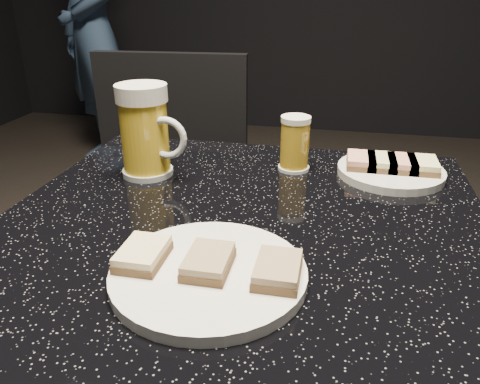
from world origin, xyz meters
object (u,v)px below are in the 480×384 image
(beer_mug, at_px, (146,131))
(chair, at_px, (164,201))
(plate_large, at_px, (209,274))
(patron, at_px, (93,34))
(table, at_px, (240,356))
(beer_tumbler, at_px, (295,144))
(plate_small, at_px, (390,172))

(beer_mug, xyz_separation_m, chair, (-0.13, 0.39, -0.33))
(plate_large, relative_size, chair, 0.25)
(patron, xyz_separation_m, chair, (0.94, -1.46, -0.28))
(table, bearing_deg, chair, 121.47)
(patron, bearing_deg, beer_tumbler, -14.18)
(plate_small, xyz_separation_m, beer_mug, (-0.42, -0.08, 0.07))
(plate_small, xyz_separation_m, chair, (-0.55, 0.31, -0.25))
(plate_small, xyz_separation_m, patron, (-1.50, 1.76, 0.02))
(beer_mug, relative_size, beer_tumbler, 1.61)
(plate_large, distance_m, plate_small, 0.43)
(beer_mug, bearing_deg, chair, 109.03)
(plate_large, relative_size, beer_mug, 1.43)
(patron, relative_size, beer_tumbler, 15.92)
(table, bearing_deg, patron, 122.57)
(table, bearing_deg, plate_small, 46.36)
(beer_tumbler, bearing_deg, plate_small, 1.95)
(table, relative_size, chair, 0.85)
(plate_small, height_order, patron, patron)
(plate_small, height_order, chair, chair)
(table, bearing_deg, plate_large, -93.32)
(plate_small, xyz_separation_m, beer_tumbler, (-0.17, -0.01, 0.04))
(plate_large, distance_m, chair, 0.79)
(beer_tumbler, bearing_deg, chair, 140.59)
(table, distance_m, beer_mug, 0.40)
(table, relative_size, beer_mug, 4.75)
(table, distance_m, beer_tumbler, 0.37)
(patron, bearing_deg, plate_small, -10.74)
(table, xyz_separation_m, chair, (-0.33, 0.54, -0.01))
(plate_large, bearing_deg, beer_tumbler, 80.66)
(chair, bearing_deg, table, -58.53)
(plate_small, relative_size, beer_tumbler, 1.87)
(patron, relative_size, chair, 1.76)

